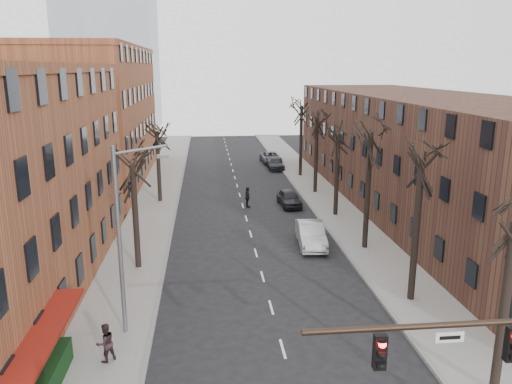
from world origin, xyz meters
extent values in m
cube|color=gray|center=(-8.00, 35.00, 0.07)|extent=(4.00, 90.00, 0.15)
cube|color=gray|center=(8.00, 35.00, 0.07)|extent=(4.00, 90.00, 0.15)
cube|color=brown|center=(-16.00, 44.00, 7.00)|extent=(12.00, 28.00, 14.00)
cube|color=#4A3022|center=(16.00, 30.00, 5.00)|extent=(12.00, 50.00, 10.00)
cylinder|color=black|center=(3.00, -1.00, 6.00)|extent=(8.00, 0.16, 0.16)
cube|color=black|center=(4.50, -1.00, 5.35)|extent=(0.32, 0.22, 0.95)
cube|color=black|center=(1.00, -1.00, 5.35)|extent=(0.32, 0.22, 0.95)
cube|color=silver|center=(2.80, -1.00, 5.65)|extent=(0.75, 0.04, 0.28)
cylinder|color=slate|center=(-7.20, 10.00, 4.50)|extent=(0.20, 0.20, 9.00)
cylinder|color=slate|center=(-6.10, 10.00, 8.80)|extent=(2.39, 0.12, 0.46)
cube|color=slate|center=(-5.10, 10.00, 8.50)|extent=(0.50, 0.22, 0.14)
imported|color=#A9ACB0|center=(4.00, 21.03, 0.83)|extent=(2.13, 5.15, 1.66)
imported|color=black|center=(4.21, 31.54, 0.73)|extent=(2.02, 4.39, 1.46)
imported|color=black|center=(5.30, 48.55, 0.69)|extent=(1.96, 4.75, 1.37)
imported|color=#525459|center=(5.30, 52.71, 0.72)|extent=(2.62, 5.27, 1.44)
imported|color=black|center=(-7.63, 7.60, 1.00)|extent=(1.05, 1.02, 1.70)
imported|color=black|center=(0.40, 31.38, 0.94)|extent=(0.65, 1.17, 1.89)
camera|label=1|loc=(-3.21, -11.76, 12.27)|focal=35.00mm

